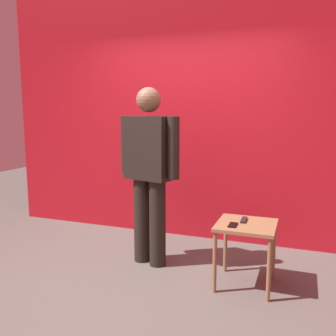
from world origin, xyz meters
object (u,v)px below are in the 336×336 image
standing_person (149,167)px  cell_phone (233,225)px  tv_remote (244,220)px  side_table (246,233)px

standing_person → cell_phone: standing_person is taller
tv_remote → cell_phone: bearing=-113.4°
cell_phone → side_table: bearing=43.6°
side_table → tv_remote: bearing=115.6°
side_table → cell_phone: 0.17m
standing_person → side_table: size_ratio=3.11×
cell_phone → tv_remote: bearing=67.6°
side_table → cell_phone: bearing=-135.9°
standing_person → tv_remote: 1.07m
standing_person → cell_phone: 1.04m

